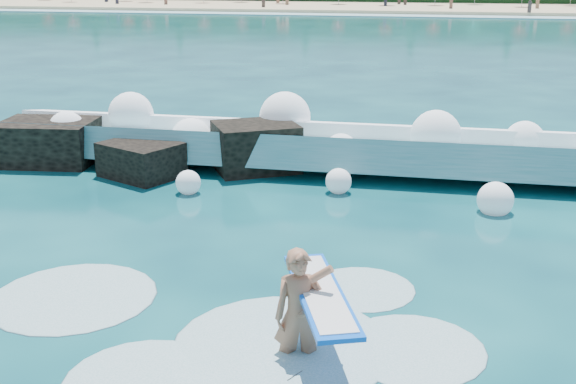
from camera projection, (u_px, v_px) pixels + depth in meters
name	position (u px, v px, depth m)	size (l,w,h in m)	color
ground	(175.00, 291.00, 11.97)	(200.00, 200.00, 0.00)	#07333F
beach	(405.00, 7.00, 84.71)	(140.00, 20.00, 0.40)	tan
wet_band	(400.00, 15.00, 74.50)	(140.00, 5.00, 0.08)	silver
breaking_wave	(317.00, 149.00, 19.02)	(17.15, 2.71, 1.48)	teal
rock_cluster	(139.00, 151.00, 19.07)	(8.34, 3.48, 1.44)	black
surfer_with_board	(304.00, 310.00, 9.77)	(1.47, 3.03, 1.90)	#A66B4D
wave_spray	(312.00, 134.00, 18.85)	(14.88, 4.59, 1.98)	white
surf_foam	(237.00, 333.00, 10.60)	(9.18, 5.33, 0.16)	silver
beachgoers	(397.00, 0.00, 82.31)	(107.70, 13.75, 1.92)	#3F332D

